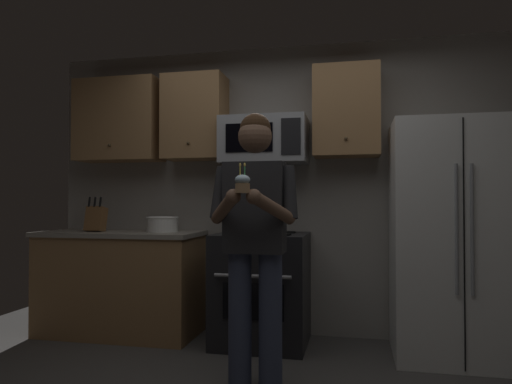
{
  "coord_description": "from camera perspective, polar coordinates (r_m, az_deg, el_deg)",
  "views": [
    {
      "loc": [
        0.62,
        -2.46,
        1.19
      ],
      "look_at": [
        -0.01,
        0.46,
        1.25
      ],
      "focal_mm": 32.52,
      "sensor_mm": 36.0,
      "label": 1
    }
  ],
  "objects": [
    {
      "name": "person",
      "position": [
        2.98,
        -0.16,
        -4.9
      ],
      "size": [
        0.6,
        0.48,
        1.76
      ],
      "color": "#383F59",
      "rests_on": "ground"
    },
    {
      "name": "microwave",
      "position": [
        4.04,
        1.02,
        6.36
      ],
      "size": [
        0.74,
        0.41,
        0.4
      ],
      "color": "#9EA0A5"
    },
    {
      "name": "counter_left",
      "position": [
        4.42,
        -16.33,
        -10.61
      ],
      "size": [
        1.44,
        0.66,
        0.92
      ],
      "color": "#9E7247",
      "rests_on": "ground"
    },
    {
      "name": "cupcake",
      "position": [
        2.65,
        -1.66,
        1.07
      ],
      "size": [
        0.09,
        0.09,
        0.17
      ],
      "color": "#A87F56"
    },
    {
      "name": "bowl_large_white",
      "position": [
        4.24,
        -11.46,
        -3.84
      ],
      "size": [
        0.29,
        0.29,
        0.13
      ],
      "color": "white",
      "rests_on": "counter_left"
    },
    {
      "name": "cabinet_row_upper",
      "position": [
        4.27,
        -6.53,
        9.08
      ],
      "size": [
        2.78,
        0.36,
        0.76
      ],
      "color": "#9E7247"
    },
    {
      "name": "oven_range",
      "position": [
        3.96,
        0.69,
        -11.77
      ],
      "size": [
        0.76,
        0.7,
        0.93
      ],
      "color": "black",
      "rests_on": "ground"
    },
    {
      "name": "knife_block",
      "position": [
        4.42,
        -19.09,
        -3.13
      ],
      "size": [
        0.16,
        0.15,
        0.32
      ],
      "color": "brown",
      "rests_on": "counter_left"
    },
    {
      "name": "wall_back",
      "position": [
        4.25,
        3.71,
        0.31
      ],
      "size": [
        4.4,
        0.1,
        2.6
      ],
      "primitive_type": "cube",
      "color": "gray",
      "rests_on": "ground"
    },
    {
      "name": "refrigerator",
      "position": [
        3.86,
        23.08,
        -5.38
      ],
      "size": [
        0.9,
        0.75,
        1.8
      ],
      "color": "white",
      "rests_on": "ground"
    }
  ]
}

